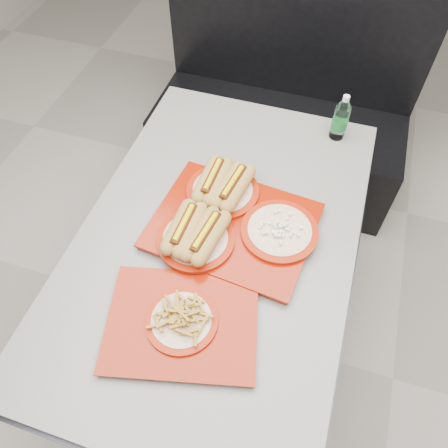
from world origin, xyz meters
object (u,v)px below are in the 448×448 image
(booth_bench, at_px, (281,113))
(tray_near, at_px, (227,218))
(tray_far, at_px, (182,321))
(diner_table, at_px, (218,262))
(water_bottle, at_px, (340,120))

(booth_bench, distance_m, tray_near, 1.12)
(tray_near, distance_m, tray_far, 0.38)
(diner_table, xyz_separation_m, tray_near, (0.02, 0.05, 0.21))
(diner_table, xyz_separation_m, water_bottle, (0.30, 0.60, 0.25))
(booth_bench, xyz_separation_m, tray_near, (0.02, -1.05, 0.39))
(booth_bench, relative_size, tray_far, 2.72)
(tray_near, relative_size, water_bottle, 2.91)
(tray_near, height_order, water_bottle, water_bottle)
(diner_table, bearing_deg, water_bottle, 63.49)
(tray_near, bearing_deg, tray_far, -92.72)
(diner_table, distance_m, booth_bench, 1.11)
(diner_table, distance_m, tray_near, 0.21)
(diner_table, height_order, tray_near, tray_near)
(booth_bench, xyz_separation_m, tray_far, (0.00, -1.42, 0.37))
(booth_bench, height_order, tray_far, booth_bench)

